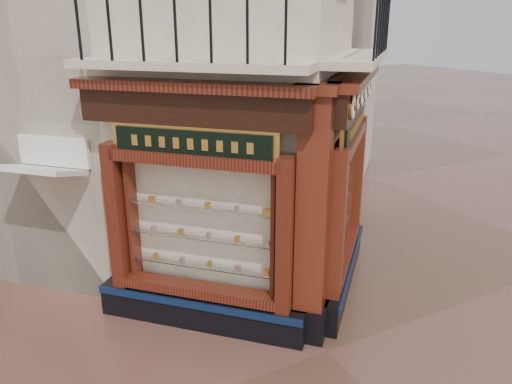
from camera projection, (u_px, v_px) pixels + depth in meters
ground at (327, 352)px, 7.59m from camera, size 80.00×80.00×0.00m
shopfront_left at (197, 213)px, 7.64m from camera, size 2.86×2.86×3.98m
shopfront_right at (345, 187)px, 8.89m from camera, size 2.86×2.86×3.98m
corner_pilaster at (313, 222)px, 7.38m from camera, size 0.85×0.85×3.98m
balcony at (281, 60)px, 7.47m from camera, size 5.94×2.97×1.03m
clock_a at (352, 107)px, 7.04m from camera, size 0.30×0.30×0.37m
clock_b at (357, 100)px, 7.63m from camera, size 0.25×0.25×0.31m
clock_c at (361, 95)px, 8.21m from camera, size 0.31×0.31×0.39m
clock_d at (365, 90)px, 8.79m from camera, size 0.33×0.33×0.41m
clock_e at (368, 86)px, 9.35m from camera, size 0.29×0.29×0.37m
awning at (57, 307)px, 8.78m from camera, size 1.52×1.52×0.28m
signboard_left at (192, 143)px, 7.21m from camera, size 1.89×1.89×0.50m
signboard_right at (353, 124)px, 8.50m from camera, size 1.91×1.91×0.51m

